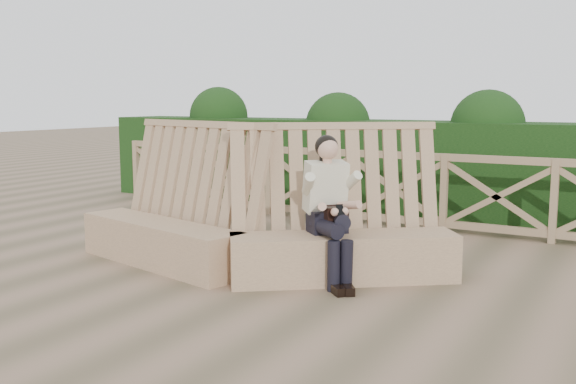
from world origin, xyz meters
The scene contains 5 objects.
ground centered at (0.00, 0.00, 0.00)m, with size 60.00×60.00×0.00m, color brown.
bench centered at (-0.48, 0.44, 0.41)m, with size 4.30×2.02×1.62m.
woman centered at (0.43, 0.52, 0.80)m, with size 0.82×0.84×1.48m.
guardrail centered at (0.00, 3.50, 0.55)m, with size 10.10×0.09×1.10m.
hedge centered at (0.00, 4.70, 0.75)m, with size 12.00×1.20×1.50m, color black.
Camera 1 is at (3.26, -5.21, 1.83)m, focal length 40.00 mm.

